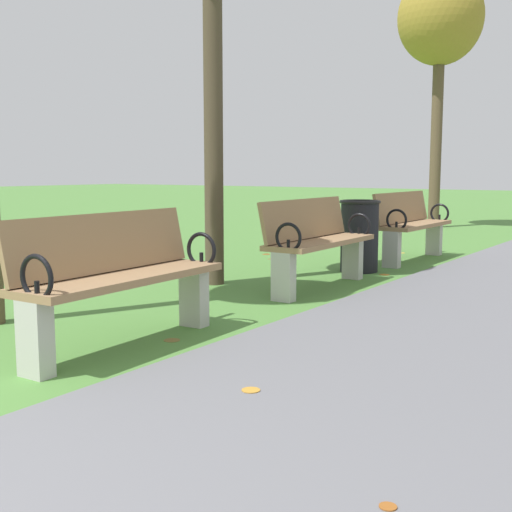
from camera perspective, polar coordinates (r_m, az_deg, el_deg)
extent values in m
cube|color=#93704C|center=(4.44, -11.34, -1.89)|extent=(0.50, 1.62, 0.05)
cube|color=#93704C|center=(4.54, -13.14, 1.13)|extent=(0.18, 1.60, 0.40)
cube|color=#B7B5AD|center=(4.00, -18.65, -6.83)|extent=(0.20, 0.13, 0.45)
cube|color=#B7B5AD|center=(5.03, -5.42, -3.57)|extent=(0.20, 0.13, 0.45)
torus|color=black|center=(3.87, -18.55, -1.78)|extent=(0.27, 0.04, 0.27)
cylinder|color=black|center=(3.88, -18.50, -2.94)|extent=(0.03, 0.03, 0.12)
torus|color=black|center=(4.95, -4.78, 0.54)|extent=(0.27, 0.04, 0.27)
cylinder|color=black|center=(4.96, -4.77, -0.38)|extent=(0.03, 0.03, 0.12)
cube|color=#93704C|center=(6.56, 5.72, 1.22)|extent=(0.49, 1.61, 0.05)
cube|color=#93704C|center=(6.63, 4.29, 3.25)|extent=(0.17, 1.60, 0.40)
cube|color=#B7B5AD|center=(5.96, 2.41, -1.82)|extent=(0.20, 0.13, 0.45)
cube|color=#B7B5AD|center=(7.25, 8.39, -0.22)|extent=(0.20, 0.13, 0.45)
torus|color=black|center=(5.86, 2.83, 1.63)|extent=(0.27, 0.04, 0.27)
cylinder|color=black|center=(5.87, 2.83, 0.85)|extent=(0.03, 0.03, 0.12)
torus|color=black|center=(7.21, 8.95, 2.64)|extent=(0.27, 0.04, 0.27)
cylinder|color=black|center=(7.21, 8.94, 2.01)|extent=(0.03, 0.03, 0.12)
cube|color=#93704C|center=(8.83, 13.66, 2.64)|extent=(0.44, 1.60, 0.05)
cube|color=#93704C|center=(8.88, 12.56, 4.16)|extent=(0.12, 1.60, 0.40)
cube|color=#B7B5AD|center=(8.17, 11.72, 0.56)|extent=(0.20, 0.12, 0.45)
cube|color=#B7B5AD|center=(9.54, 15.22, 1.43)|extent=(0.20, 0.12, 0.45)
torus|color=black|center=(8.09, 12.13, 3.09)|extent=(0.27, 0.03, 0.27)
cylinder|color=black|center=(8.10, 12.11, 2.52)|extent=(0.03, 0.03, 0.12)
torus|color=black|center=(9.51, 15.68, 3.61)|extent=(0.27, 0.03, 0.27)
cylinder|color=black|center=(9.51, 15.66, 3.12)|extent=(0.03, 0.03, 0.12)
cylinder|color=#4C3D2D|center=(6.83, -3.73, 12.29)|extent=(0.20, 0.20, 3.52)
cylinder|color=brown|center=(14.13, 15.40, 9.75)|extent=(0.23, 0.23, 3.62)
ellipsoid|color=olive|center=(14.44, 15.75, 19.33)|extent=(1.70, 1.70, 1.87)
cylinder|color=black|center=(7.78, 8.98, 1.59)|extent=(0.44, 0.44, 0.80)
torus|color=black|center=(7.75, 9.04, 4.68)|extent=(0.48, 0.48, 0.04)
cylinder|color=brown|center=(8.91, 12.15, -0.32)|extent=(0.14, 0.14, 0.00)
cylinder|color=#AD6B23|center=(9.34, 0.93, 0.20)|extent=(0.10, 0.10, 0.00)
cylinder|color=#93511E|center=(7.79, -5.77, -1.29)|extent=(0.08, 0.08, 0.00)
cylinder|color=brown|center=(8.80, 1.20, -0.25)|extent=(0.09, 0.09, 0.00)
cylinder|color=#AD6B23|center=(7.63, 11.12, -1.58)|extent=(0.17, 0.17, 0.00)
cylinder|color=brown|center=(4.67, -7.33, -7.25)|extent=(0.14, 0.14, 0.00)
cylinder|color=#AD6B23|center=(8.02, 2.34, -1.02)|extent=(0.12, 0.12, 0.00)
cylinder|color=#AD6B23|center=(6.30, 3.21, -3.36)|extent=(0.09, 0.09, 0.00)
cylinder|color=#93511E|center=(2.49, 11.41, -20.57)|extent=(0.09, 0.09, 0.00)
cylinder|color=#BC842D|center=(3.56, -0.45, -11.58)|extent=(0.12, 0.12, 0.00)
cylinder|color=gold|center=(9.68, 12.53, 0.28)|extent=(0.14, 0.14, 0.00)
cylinder|color=#BC842D|center=(7.18, 1.94, -2.02)|extent=(0.14, 0.14, 0.00)
cylinder|color=#93511E|center=(9.29, 0.89, 0.16)|extent=(0.11, 0.11, 0.00)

